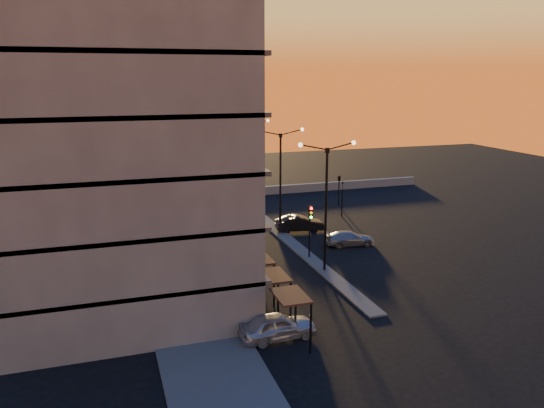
% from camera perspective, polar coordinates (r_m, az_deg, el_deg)
% --- Properties ---
extents(ground, '(120.00, 120.00, 0.00)m').
position_cam_1_polar(ground, '(39.25, 5.65, -7.21)').
color(ground, black).
rests_on(ground, ground).
extents(sidewalk_west, '(5.00, 40.00, 0.12)m').
position_cam_1_polar(sidewalk_west, '(40.25, -10.65, -6.76)').
color(sidewalk_west, '#525350').
rests_on(sidewalk_west, ground).
extents(median, '(1.20, 36.00, 0.12)m').
position_cam_1_polar(median, '(48.06, 0.89, -3.14)').
color(median, '#525350').
rests_on(median, ground).
extents(parapet, '(44.00, 0.50, 1.00)m').
position_cam_1_polar(parapet, '(63.33, -2.08, 1.37)').
color(parapet, slate).
rests_on(parapet, ground).
extents(building, '(14.35, 17.08, 25.00)m').
position_cam_1_polar(building, '(33.64, -16.63, 9.65)').
color(building, slate).
rests_on(building, ground).
extents(streetlamp_near, '(4.32, 0.32, 9.51)m').
position_cam_1_polar(streetlamp_near, '(37.64, 5.85, 0.78)').
color(streetlamp_near, black).
rests_on(streetlamp_near, ground).
extents(streetlamp_mid, '(4.32, 0.32, 9.51)m').
position_cam_1_polar(streetlamp_mid, '(46.77, 0.91, 3.36)').
color(streetlamp_mid, black).
rests_on(streetlamp_mid, ground).
extents(streetlamp_far, '(4.32, 0.32, 9.51)m').
position_cam_1_polar(streetlamp_far, '(56.20, -2.40, 5.08)').
color(streetlamp_far, black).
rests_on(streetlamp_far, ground).
extents(traffic_light_main, '(0.28, 0.44, 4.25)m').
position_cam_1_polar(traffic_light_main, '(40.86, 4.14, -2.07)').
color(traffic_light_main, black).
rests_on(traffic_light_main, ground).
extents(signal_east_a, '(0.13, 0.16, 3.60)m').
position_cam_1_polar(signal_east_a, '(54.12, 7.56, 0.69)').
color(signal_east_a, black).
rests_on(signal_east_a, ground).
extents(signal_east_b, '(0.42, 1.99, 3.60)m').
position_cam_1_polar(signal_east_b, '(58.05, 7.24, 2.76)').
color(signal_east_b, black).
rests_on(signal_east_b, ground).
extents(car_hatchback, '(4.31, 1.94, 1.44)m').
position_cam_1_polar(car_hatchback, '(29.44, 0.61, -12.99)').
color(car_hatchback, '#BABEC2').
rests_on(car_hatchback, ground).
extents(car_sedan, '(4.57, 2.12, 1.45)m').
position_cam_1_polar(car_sedan, '(48.76, 3.00, -2.10)').
color(car_sedan, black).
rests_on(car_sedan, ground).
extents(car_wagon, '(4.33, 2.19, 1.20)m').
position_cam_1_polar(car_wagon, '(45.20, 8.36, -3.67)').
color(car_wagon, '#9A9EA1').
rests_on(car_wagon, ground).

